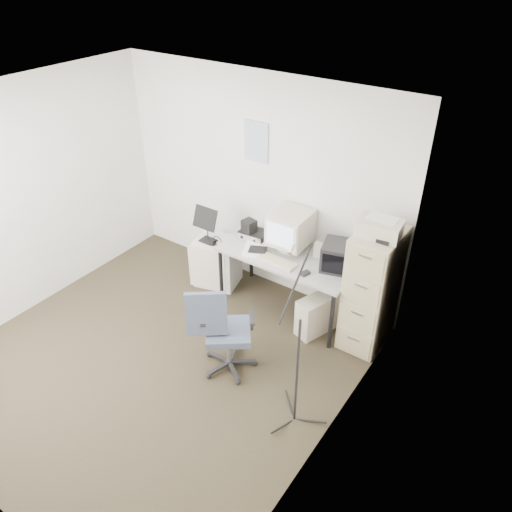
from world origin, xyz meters
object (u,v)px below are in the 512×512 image
Objects in this scene: desk at (287,282)px; office_chair at (228,330)px; filing_cabinet at (372,289)px; side_cart at (217,261)px.

office_chair is at bearing -89.27° from desk.
filing_cabinet is at bearing 13.31° from office_chair.
office_chair is at bearing -129.57° from filing_cabinet.
filing_cabinet is at bearing -12.22° from side_cart.
side_cart is (-0.97, 1.06, -0.17)m from office_chair.
office_chair is (-0.94, -1.13, -0.18)m from filing_cabinet.
filing_cabinet is 0.99m from desk.
filing_cabinet is 1.48m from office_chair.
filing_cabinet reaches higher than office_chair.
side_cart is at bearing -177.92° from filing_cabinet.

